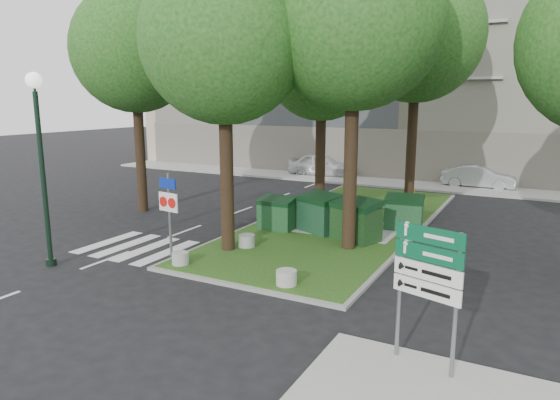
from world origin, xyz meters
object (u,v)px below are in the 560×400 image
Objects in this scene: traffic_sign_pole at (169,204)px; car_white at (322,165)px; dumpster_a at (277,213)px; dumpster_b at (320,213)px; tree_median_near_left at (227,23)px; tree_median_mid at (325,51)px; tree_median_far at (420,22)px; bollard_mid at (247,241)px; tree_street_left at (136,37)px; tree_median_near_right at (359,1)px; bollard_right at (286,277)px; street_lamp at (40,147)px; dumpster_c at (356,220)px; litter_bin at (410,196)px; dumpster_d at (404,213)px; bollard_left at (180,258)px; car_silver at (479,177)px; directional_sign at (428,275)px.

traffic_sign_pole is 18.43m from car_white.
dumpster_b is at bearing 13.40° from dumpster_a.
tree_median_near_left reaches higher than tree_median_mid.
bollard_mid is (-3.40, -9.02, -8.00)m from tree_median_far.
tree_median_near_left is 7.83m from tree_street_left.
tree_median_near_right is 8.28× the size of dumpster_a.
bollard_mid reaches higher than bollard_right.
tree_street_left is at bearing 111.28° from street_lamp.
tree_median_near_left is at bearing -26.57° from tree_street_left.
dumpster_c is (3.20, -0.09, 0.11)m from dumpster_a.
tree_street_left is 7.94× the size of dumpster_a.
dumpster_a is 0.31× the size of car_white.
tree_median_near_left is at bearing -122.05° from bollard_mid.
tree_median_near_left is at bearing -108.46° from litter_bin.
dumpster_d is (0.91, 3.32, -7.23)m from tree_median_near_right.
tree_median_mid reaches higher than dumpster_c.
bollard_right is (-1.29, -7.38, -0.44)m from dumpster_d.
dumpster_a is at bearing -141.58° from dumpster_b.
dumpster_b is 5.95m from bollard_left.
tree_median_near_right is 7.51m from tree_median_far.
car_white is at bearing 104.68° from dumpster_a.
dumpster_a is 4.87m from dumpster_d.
tree_street_left is at bearing 171.87° from tree_median_near_right.
bollard_mid is (-4.11, -4.85, -0.43)m from dumpster_d.
bollard_right is 0.20× the size of traffic_sign_pole.
tree_median_near_left is 0.88× the size of tree_median_far.
tree_median_far is 6.27× the size of dumpster_c.
tree_median_near_right is at bearing -158.38° from car_white.
bollard_right is at bearing -42.00° from bollard_mid.
bollard_right is at bearing -95.39° from tree_median_near_right.
tree_median_near_left is 2.62× the size of car_silver.
dumpster_c reaches higher than bollard_left.
litter_bin is 0.12× the size of street_lamp.
tree_median_near_right is 11.26m from litter_bin.
tree_median_near_left reaches higher than street_lamp.
tree_median_near_right is 9.71m from directional_sign.
bollard_mid is at bearing 57.95° from tree_median_near_left.
tree_median_near_left reaches higher than dumpster_d.
tree_street_left is 17.37m from directional_sign.
dumpster_d is 2.26× the size of litter_bin.
dumpster_b reaches higher than dumpster_a.
bollard_right is at bearing -61.03° from dumpster_a.
tree_median_far is at bearing 88.47° from tree_median_near_right.
tree_median_mid is 7.22× the size of dumpster_a.
dumpster_b reaches higher than car_white.
bollard_mid is at bearing -22.49° from tree_street_left.
tree_median_far is 2.06× the size of street_lamp.
tree_street_left is 19.63× the size of bollard_right.
tree_median_near_right is 20.46× the size of bollard_right.
dumpster_c is at bearing -3.09° from tree_street_left.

